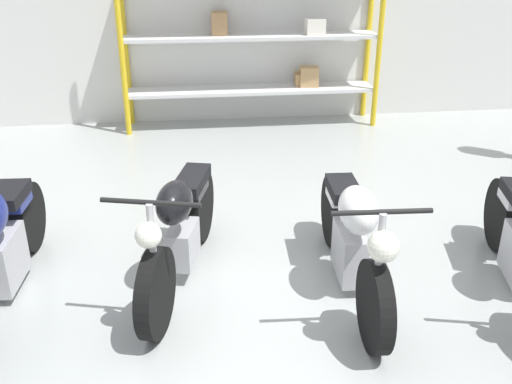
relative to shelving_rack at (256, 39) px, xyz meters
name	(u,v)px	position (x,y,z in m)	size (l,w,h in m)	color
ground_plane	(262,287)	(-0.48, -4.51, -1.30)	(30.00, 30.00, 0.00)	#9EA3A0
back_wall	(221,1)	(-0.48, 0.36, 0.50)	(30.00, 0.08, 3.60)	silver
shelving_rack	(256,39)	(0.00, 0.00, 0.00)	(3.80, 0.63, 2.62)	gold
motorcycle_black	(180,228)	(-1.13, -4.29, -0.81)	(0.84, 2.10, 1.06)	black
motorcycle_white	(353,236)	(0.25, -4.60, -0.81)	(0.68, 2.19, 1.06)	black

